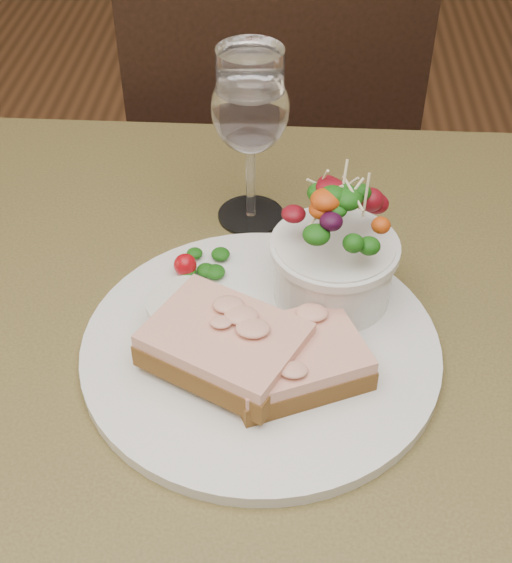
# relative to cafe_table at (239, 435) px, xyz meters

# --- Properties ---
(cafe_table) EXTENTS (0.80, 0.80, 0.75)m
(cafe_table) POSITION_rel_cafe_table_xyz_m (0.00, 0.00, 0.00)
(cafe_table) COLOR #423B1C
(cafe_table) RESTS_ON ground
(chair_far) EXTENTS (0.51, 0.51, 0.90)m
(chair_far) POSITION_rel_cafe_table_xyz_m (-0.03, 0.69, -0.36)
(chair_far) COLOR black
(chair_far) RESTS_ON ground
(dinner_plate) EXTENTS (0.31, 0.31, 0.01)m
(dinner_plate) POSITION_rel_cafe_table_xyz_m (0.02, 0.01, 0.11)
(dinner_plate) COLOR silver
(dinner_plate) RESTS_ON cafe_table
(sandwich_front) EXTENTS (0.14, 0.12, 0.03)m
(sandwich_front) POSITION_rel_cafe_table_xyz_m (0.05, -0.02, 0.13)
(sandwich_front) COLOR #533316
(sandwich_front) RESTS_ON dinner_plate
(sandwich_back) EXTENTS (0.15, 0.14, 0.03)m
(sandwich_back) POSITION_rel_cafe_table_xyz_m (-0.01, -0.01, 0.14)
(sandwich_back) COLOR #533316
(sandwich_back) RESTS_ON dinner_plate
(ramekin) EXTENTS (0.06, 0.06, 0.04)m
(ramekin) POSITION_rel_cafe_table_xyz_m (-0.05, 0.02, 0.13)
(ramekin) COLOR silver
(ramekin) RESTS_ON dinner_plate
(salad_bowl) EXTENTS (0.11, 0.11, 0.13)m
(salad_bowl) POSITION_rel_cafe_table_xyz_m (0.08, 0.08, 0.17)
(salad_bowl) COLOR silver
(salad_bowl) RESTS_ON dinner_plate
(garnish) EXTENTS (0.05, 0.04, 0.02)m
(garnish) POSITION_rel_cafe_table_xyz_m (-0.05, 0.11, 0.12)
(garnish) COLOR #0A3409
(garnish) RESTS_ON dinner_plate
(wine_glass) EXTENTS (0.08, 0.08, 0.18)m
(wine_glass) POSITION_rel_cafe_table_xyz_m (-0.00, 0.21, 0.22)
(wine_glass) COLOR white
(wine_glass) RESTS_ON cafe_table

